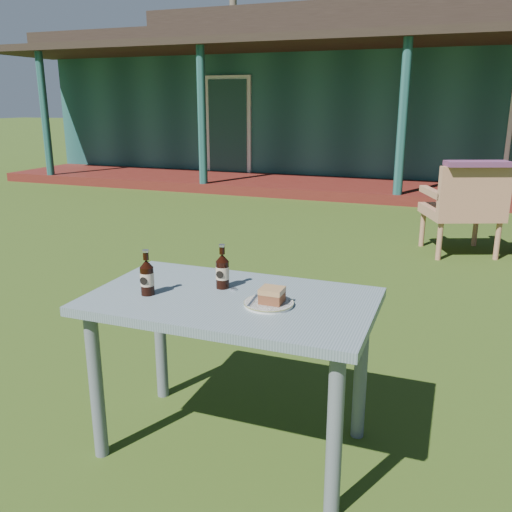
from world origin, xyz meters
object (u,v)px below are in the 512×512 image
at_px(armchair_left, 465,205).
at_px(cola_bottle_near, 222,271).
at_px(cola_bottle_far, 147,277).
at_px(cafe_table, 231,319).
at_px(plate, 269,303).
at_px(cake_slice, 272,295).

bearing_deg(armchair_left, cola_bottle_near, -105.50).
height_order(cola_bottle_far, armchair_left, armchair_left).
height_order(cafe_table, armchair_left, armchair_left).
height_order(plate, armchair_left, armchair_left).
height_order(cola_bottle_near, cola_bottle_far, cola_bottle_near).
relative_size(plate, cola_bottle_far, 1.03).
bearing_deg(cafe_table, cola_bottle_far, -164.47).
bearing_deg(armchair_left, cake_slice, -101.06).
distance_m(cola_bottle_far, armchair_left, 4.08).
xyz_separation_m(cake_slice, cola_bottle_near, (-0.28, 0.13, 0.03)).
bearing_deg(plate, cake_slice, 5.02).
distance_m(plate, cola_bottle_near, 0.30).
bearing_deg(cola_bottle_far, armchair_left, 71.62).
bearing_deg(cake_slice, armchair_left, 78.94).
bearing_deg(armchair_left, cola_bottle_far, -108.38).
relative_size(cola_bottle_near, armchair_left, 0.21).
height_order(cafe_table, cola_bottle_far, cola_bottle_far).
bearing_deg(cafe_table, plate, -11.26).
bearing_deg(cake_slice, cola_bottle_far, -173.54).
relative_size(cafe_table, cola_bottle_far, 6.07).
distance_m(plate, armchair_left, 3.88).
bearing_deg(plate, armchair_left, 78.75).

